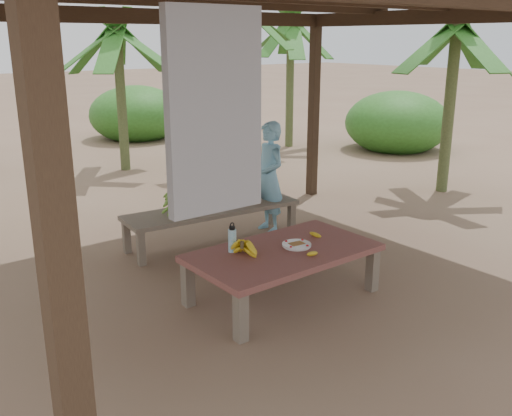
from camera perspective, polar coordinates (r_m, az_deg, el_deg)
ground at (r=6.00m, az=0.87°, el=-7.44°), size 80.00×80.00×0.00m
pavilion at (r=5.47m, az=0.99°, el=20.11°), size 6.60×5.60×2.95m
work_table at (r=5.50m, az=2.74°, el=-4.83°), size 1.81×1.01×0.50m
bench at (r=7.02m, az=-4.36°, el=-0.41°), size 2.25×0.80×0.45m
ripe_banana_bunch at (r=5.29m, az=-1.41°, el=-4.04°), size 0.33×0.31×0.16m
plate at (r=5.56m, az=4.09°, el=-3.72°), size 0.28×0.28×0.04m
loose_banana_front at (r=5.34m, az=5.64°, el=-4.57°), size 0.15×0.06×0.04m
loose_banana_side at (r=5.85m, az=5.96°, el=-2.67°), size 0.09×0.14×0.04m
water_flask at (r=5.39m, az=-2.39°, el=-3.17°), size 0.08×0.08×0.29m
green_banana_stalk at (r=6.76m, az=-8.03°, el=0.68°), size 0.30×0.30×0.32m
cooking_pot at (r=7.19m, az=-2.03°, el=1.18°), size 0.20×0.20×0.17m
skewer_rack at (r=7.21m, az=-0.08°, el=1.55°), size 0.19×0.10×0.24m
woman at (r=7.34m, az=1.34°, el=3.06°), size 0.42×0.57×1.45m
banana_plant_ne at (r=11.13m, az=-1.83°, el=18.42°), size 1.80×1.80×3.29m
banana_plant_n at (r=11.09m, az=-13.69°, el=15.74°), size 1.80×1.80×2.84m
banana_plant_e at (r=9.71m, az=19.34°, el=15.51°), size 1.80×1.80×2.89m
banana_plant_far at (r=13.31m, az=3.49°, el=16.98°), size 1.80×1.80×3.02m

